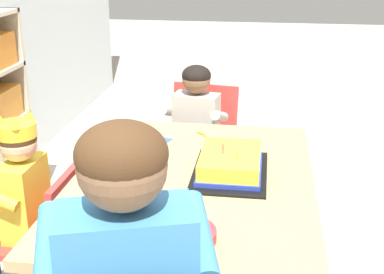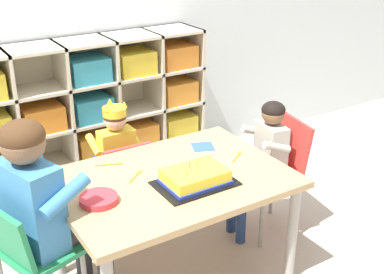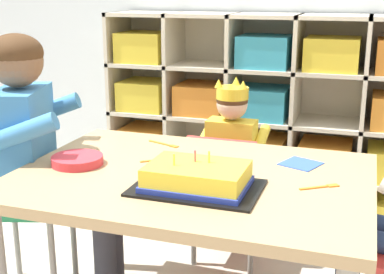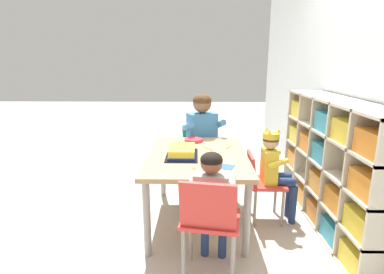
{
  "view_description": "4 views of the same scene",
  "coord_description": "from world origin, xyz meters",
  "views": [
    {
      "loc": [
        -1.63,
        -0.23,
        1.38
      ],
      "look_at": [
        -0.03,
        -0.0,
        0.77
      ],
      "focal_mm": 49.25,
      "sensor_mm": 36.0,
      "label": 1
    },
    {
      "loc": [
        -1.08,
        -1.92,
        1.8
      ],
      "look_at": [
        0.09,
        -0.05,
        0.83
      ],
      "focal_mm": 47.04,
      "sensor_mm": 36.0,
      "label": 2
    },
    {
      "loc": [
        0.52,
        -1.53,
        1.19
      ],
      "look_at": [
        0.01,
        -0.04,
        0.75
      ],
      "focal_mm": 49.5,
      "sensor_mm": 36.0,
      "label": 3
    },
    {
      "loc": [
        2.44,
        -0.0,
        1.37
      ],
      "look_at": [
        0.0,
        -0.05,
        0.76
      ],
      "focal_mm": 28.42,
      "sensor_mm": 36.0,
      "label": 4
    }
  ],
  "objects": [
    {
      "name": "activity_table",
      "position": [
        0.0,
        0.0,
        0.54
      ],
      "size": [
        1.14,
        0.82,
        0.61
      ],
      "color": "tan",
      "rests_on": "ground"
    },
    {
      "name": "fork_near_child_seat",
      "position": [
        0.41,
        0.01,
        0.61
      ],
      "size": [
        0.12,
        0.09,
        0.0
      ],
      "rotation": [
        0.0,
        0.0,
        3.75
      ],
      "color": "orange",
      "rests_on": "activity_table"
    },
    {
      "name": "fork_near_cake_tray",
      "position": [
        -0.15,
        0.1,
        0.61
      ],
      "size": [
        0.11,
        0.1,
        0.0
      ],
      "rotation": [
        0.0,
        0.0,
        3.83
      ],
      "color": "orange",
      "rests_on": "activity_table"
    },
    {
      "name": "storage_cubby_shelf",
      "position": [
        0.05,
        1.14,
        0.51
      ],
      "size": [
        1.67,
        0.33,
        1.07
      ],
      "color": "beige",
      "rests_on": "ground"
    },
    {
      "name": "paper_napkin_square",
      "position": [
        0.32,
        0.21,
        0.61
      ],
      "size": [
        0.15,
        0.15,
        0.0
      ],
      "primitive_type": "cube",
      "rotation": [
        0.0,
        0.0,
        -0.38
      ],
      "color": "#3356B7",
      "rests_on": "activity_table"
    },
    {
      "name": "paper_plate_stack",
      "position": [
        -0.4,
        -0.03,
        0.63
      ],
      "size": [
        0.18,
        0.18,
        0.03
      ],
      "primitive_type": "cylinder",
      "color": "#DB333D",
      "rests_on": "activity_table"
    },
    {
      "name": "birthday_cake_on_tray",
      "position": [
        0.06,
        -0.12,
        0.65
      ],
      "size": [
        0.38,
        0.26,
        0.11
      ],
      "color": "black",
      "rests_on": "activity_table"
    },
    {
      "name": "classroom_chair_guest_side",
      "position": [
        0.77,
        0.08,
        0.44
      ],
      "size": [
        0.38,
        0.4,
        0.72
      ],
      "rotation": [
        0.0,
        0.0,
        -1.74
      ],
      "color": "red",
      "rests_on": "ground"
    },
    {
      "name": "classroom_chair_adult_side",
      "position": [
        -0.73,
        0.04,
        0.44
      ],
      "size": [
        0.42,
        0.45,
        0.7
      ],
      "rotation": [
        0.0,
        0.0,
        1.88
      ],
      "color": "#238451",
      "rests_on": "ground"
    },
    {
      "name": "child_with_crown",
      "position": [
        -0.03,
        0.66,
        0.51
      ],
      "size": [
        0.3,
        0.31,
        0.83
      ],
      "rotation": [
        0.0,
        0.0,
        3.13
      ],
      "color": "yellow",
      "rests_on": "ground"
    },
    {
      "name": "fork_scattered_mid_table",
      "position": [
        -0.2,
        0.28,
        0.61
      ],
      "size": [
        0.14,
        0.06,
        0.0
      ],
      "rotation": [
        0.0,
        0.0,
        2.79
      ],
      "color": "orange",
      "rests_on": "activity_table"
    },
    {
      "name": "classroom_chair_blue",
      "position": [
        -0.03,
        0.56,
        0.37
      ],
      "size": [
        0.32,
        0.31,
        0.61
      ],
      "rotation": [
        0.0,
        0.0,
        3.13
      ],
      "color": "red",
      "rests_on": "ground"
    },
    {
      "name": "guest_at_table_side",
      "position": [
        0.66,
        0.09,
        0.54
      ],
      "size": [
        0.32,
        0.32,
        0.84
      ],
      "rotation": [
        0.0,
        0.0,
        -1.74
      ],
      "color": "#B2ADA3",
      "rests_on": "ground"
    },
    {
      "name": "adult_helper_seated",
      "position": [
        -0.62,
        0.07,
        0.64
      ],
      "size": [
        0.48,
        0.46,
        1.04
      ],
      "rotation": [
        0.0,
        0.0,
        1.88
      ],
      "color": "#3D7FBC",
      "rests_on": "ground"
    }
  ]
}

